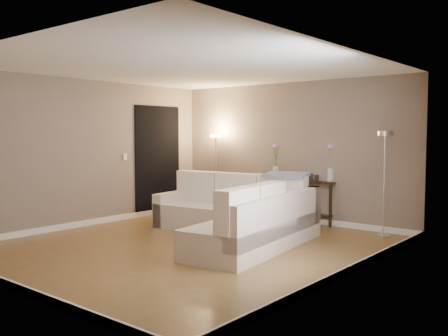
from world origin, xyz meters
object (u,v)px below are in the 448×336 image
Objects in this scene: floor_lamp_lit at (216,157)px; sectional_sofa at (239,216)px; console_table at (298,198)px; floor_lamp_unlit at (385,162)px.

sectional_sofa is at bearing -41.34° from floor_lamp_lit.
sectional_sofa is 1.81m from console_table.
sectional_sofa is at bearing -138.30° from floor_lamp_unlit.
console_table is 1.90m from floor_lamp_unlit.
floor_lamp_lit is 0.97× the size of floor_lamp_unlit.
floor_lamp_unlit is (3.59, -0.12, 0.04)m from floor_lamp_lit.
console_table is at bearing 4.77° from floor_lamp_lit.
floor_lamp_lit is at bearing 138.66° from sectional_sofa.
floor_lamp_lit reaches higher than console_table.
floor_lamp_unlit is (1.72, 1.53, 0.83)m from sectional_sofa.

